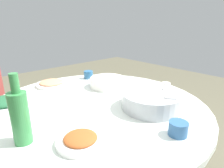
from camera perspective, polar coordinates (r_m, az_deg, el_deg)
The scene contains 10 objects.
round_dining_table at distance 1.16m, azimuth -4.57°, elevation -10.18°, with size 1.24×1.24×0.78m.
rice_bowl at distance 1.06m, azimuth 11.55°, elevation -4.69°, with size 0.32×0.32×0.10m.
soup_bowl at distance 1.38m, azimuth -1.28°, elevation 0.44°, with size 0.25×0.25×0.07m.
dish_stirfry at distance 0.79m, azimuth -9.24°, elevation -15.93°, with size 0.19×0.19×0.04m.
dish_shrimp at distance 1.47m, azimuth -17.36°, elevation 0.20°, with size 0.22×0.22×0.04m.
dish_greens at distance 1.22m, azimuth -28.65°, elevation -4.89°, with size 0.23×0.23×0.06m.
green_bottle at distance 0.81m, azimuth -25.46°, elevation -8.54°, with size 0.07×0.07×0.28m.
tea_cup_near at distance 1.59m, azimuth -6.96°, elevation 2.73°, with size 0.07×0.07×0.06m, color #295D8A.
tea_cup_far at distance 0.86m, azimuth 18.89°, elevation -12.32°, with size 0.08×0.08×0.06m, color #305D8F.
tea_cup_side at distance 1.36m, azimuth 15.51°, elevation -0.68°, with size 0.06×0.06×0.05m, color silver.
Camera 1 is at (-0.61, -0.81, 1.23)m, focal length 31.06 mm.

